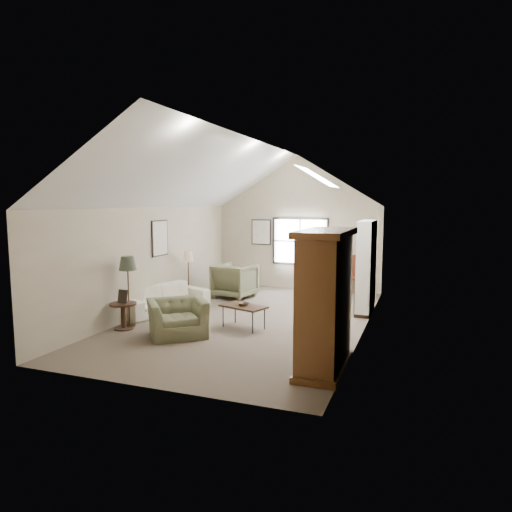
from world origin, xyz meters
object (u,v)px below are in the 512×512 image
(sofa, at_px, (165,299))
(armchair_far, at_px, (235,281))
(coffee_table, at_px, (244,317))
(armoire, at_px, (325,301))
(side_table, at_px, (123,316))
(armchair_near, at_px, (178,318))
(side_chair, at_px, (351,275))

(sofa, relative_size, armchair_far, 2.13)
(sofa, height_order, coffee_table, sofa)
(armoire, height_order, sofa, armoire)
(sofa, relative_size, side_table, 3.99)
(armchair_near, height_order, side_table, armchair_near)
(side_table, xyz_separation_m, side_chair, (3.87, 5.29, 0.28))
(armchair_far, relative_size, side_chair, 0.93)
(armchair_near, xyz_separation_m, side_chair, (2.58, 5.31, 0.20))
(coffee_table, relative_size, side_chair, 0.85)
(side_table, bearing_deg, armchair_near, -0.97)
(armoire, bearing_deg, sofa, 151.19)
(side_table, relative_size, side_chair, 0.50)
(side_table, bearing_deg, armchair_far, 75.78)
(armoire, distance_m, armchair_far, 5.72)
(sofa, distance_m, armchair_far, 2.32)
(armoire, relative_size, coffee_table, 2.32)
(armoire, bearing_deg, armchair_near, 165.69)
(sofa, relative_size, side_chair, 1.98)
(sofa, height_order, armchair_far, armchair_far)
(armchair_far, bearing_deg, sofa, 75.78)
(armchair_near, bearing_deg, side_chair, 24.41)
(armoire, distance_m, sofa, 5.06)
(coffee_table, bearing_deg, armchair_near, -136.99)
(armoire, relative_size, armchair_far, 2.13)
(coffee_table, bearing_deg, sofa, 163.86)
(coffee_table, distance_m, side_table, 2.49)
(armchair_far, bearing_deg, armchair_near, 105.16)
(coffee_table, xyz_separation_m, side_chair, (1.56, 4.36, 0.31))
(armoire, bearing_deg, side_chair, 94.75)
(armchair_near, height_order, side_chair, side_chair)
(armchair_far, bearing_deg, side_table, 85.55)
(armoire, bearing_deg, side_table, 169.54)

